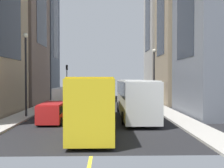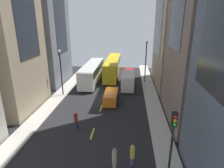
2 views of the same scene
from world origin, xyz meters
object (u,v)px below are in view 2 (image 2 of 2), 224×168
delivery_van_white (128,80)px  car_orange_0 (111,96)px  city_bus_white (92,71)px  car_red_1 (129,73)px  pedestrian_crossing_near (76,120)px  pedestrian_crossing_mid (132,155)px  traffic_light_near_corner (172,138)px  streetcar_yellow (113,65)px  pedestrian_waiting_curb (114,159)px

delivery_van_white → car_orange_0: delivery_van_white is taller
city_bus_white → car_red_1: bearing=23.6°
delivery_van_white → pedestrian_crossing_near: (-5.25, -12.95, -0.49)m
car_red_1 → pedestrian_crossing_near: size_ratio=2.08×
car_orange_0 → car_red_1: (2.42, 12.11, 0.03)m
city_bus_white → pedestrian_crossing_mid: size_ratio=6.56×
car_red_1 → pedestrian_crossing_mid: size_ratio=2.13×
traffic_light_near_corner → pedestrian_crossing_near: bearing=138.8°
streetcar_yellow → car_red_1: 3.90m
car_orange_0 → pedestrian_crossing_near: 7.74m
pedestrian_waiting_curb → traffic_light_near_corner: (3.66, -1.47, 3.07)m
car_red_1 → pedestrian_crossing_mid: pedestrian_crossing_mid is taller
streetcar_yellow → city_bus_white: bearing=-127.3°
city_bus_white → traffic_light_near_corner: size_ratio=2.16×
city_bus_white → delivery_van_white: size_ratio=2.37×
pedestrian_crossing_near → pedestrian_waiting_curb: bearing=106.8°
traffic_light_near_corner → delivery_van_white: bearing=98.4°
car_red_1 → pedestrian_waiting_curb: (-0.86, -24.95, 0.15)m
delivery_van_white → streetcar_yellow: bearing=112.5°
pedestrian_crossing_mid → pedestrian_crossing_near: (-5.90, 4.99, 0.03)m
city_bus_white → traffic_light_near_corner: (9.58, -23.45, 2.15)m
city_bus_white → delivery_van_white: bearing=-26.7°
pedestrian_waiting_curb → pedestrian_crossing_near: bearing=7.4°
city_bus_white → traffic_light_near_corner: traffic_light_near_corner is taller
car_orange_0 → traffic_light_near_corner: traffic_light_near_corner is taller
pedestrian_crossing_mid → pedestrian_waiting_curb: size_ratio=0.92×
car_orange_0 → car_red_1: 12.35m
pedestrian_crossing_mid → pedestrian_waiting_curb: (-1.34, -0.72, 0.09)m
car_orange_0 → pedestrian_waiting_curb: bearing=-83.1°
delivery_van_white → car_orange_0: bearing=-111.1°
streetcar_yellow → delivery_van_white: 8.44m
pedestrian_crossing_near → traffic_light_near_corner: size_ratio=0.34×
city_bus_white → traffic_light_near_corner: bearing=-67.8°
streetcar_yellow → pedestrian_crossing_mid: size_ratio=7.24×
pedestrian_crossing_mid → traffic_light_near_corner: (2.32, -2.19, 3.17)m
pedestrian_crossing_mid → city_bus_white: bearing=-38.8°
car_red_1 → delivery_van_white: bearing=-91.6°
streetcar_yellow → traffic_light_near_corner: bearing=-77.5°
delivery_van_white → pedestrian_crossing_mid: delivery_van_white is taller
car_orange_0 → traffic_light_near_corner: size_ratio=0.79×
streetcar_yellow → car_orange_0: 13.69m
car_red_1 → pedestrian_waiting_curb: bearing=-92.0°
streetcar_yellow → pedestrian_waiting_curb: size_ratio=6.68×
car_orange_0 → car_red_1: size_ratio=1.12×
car_red_1 → pedestrian_waiting_curb: size_ratio=1.97×
car_red_1 → pedestrian_crossing_near: (-5.42, -19.24, 0.08)m
pedestrian_crossing_mid → pedestrian_crossing_near: size_ratio=0.98×
delivery_van_white → pedestrian_crossing_near: bearing=-112.1°
city_bus_white → streetcar_yellow: bearing=52.7°
streetcar_yellow → pedestrian_crossing_mid: 26.03m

